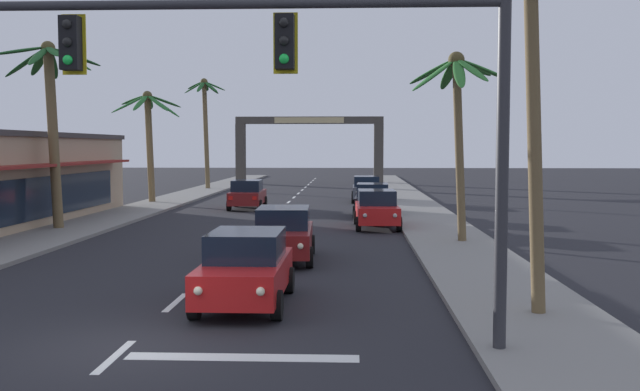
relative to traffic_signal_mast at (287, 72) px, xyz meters
The scene contains 17 objects.
ground_plane 5.71m from the traffic_signal_mast, behind, with size 220.00×220.00×0.00m, color #232328.
sidewalk_right 21.42m from the traffic_signal_mast, 76.60° to the left, with size 3.20×110.00×0.14m, color gray.
sidewalk_left 23.47m from the traffic_signal_mast, 117.92° to the left, with size 3.20×110.00×0.14m, color gray.
lane_markings 21.02m from the traffic_signal_mast, 97.04° to the left, with size 4.28×88.76×0.01m.
traffic_signal_mast is the anchor object (origin of this frame).
sedan_lead_at_stop_bar 5.68m from the traffic_signal_mast, 108.77° to the left, with size 1.96×4.46×1.68m.
sedan_third_in_queue 11.10m from the traffic_signal_mast, 95.82° to the left, with size 2.06×4.50×1.68m.
sedan_oncoming_far 29.76m from the traffic_signal_mast, 99.56° to the left, with size 2.00×4.47×1.68m.
sedan_parked_nearest_kerb 35.00m from the traffic_signal_mast, 86.55° to the left, with size 1.96×4.46×1.68m.
sedan_parked_mid_kerb 25.72m from the traffic_signal_mast, 85.02° to the left, with size 2.07×4.50×1.68m.
sedan_parked_far_kerb 20.17m from the traffic_signal_mast, 83.52° to the left, with size 2.03×4.48×1.68m.
palm_left_second 21.34m from the traffic_signal_mast, 123.05° to the left, with size 4.07×4.11×8.05m.
palm_left_third 34.67m from the traffic_signal_mast, 109.54° to the left, with size 4.40×4.84×7.09m.
palm_left_farthest 48.73m from the traffic_signal_mast, 103.06° to the left, with size 3.48×3.52×9.25m.
palm_right_nearest 5.65m from the traffic_signal_mast, 30.00° to the left, with size 2.94×3.07×8.23m.
palm_right_second 15.20m from the traffic_signal_mast, 70.85° to the left, with size 3.83×3.85×7.05m.
town_gateway_arch 57.81m from the traffic_signal_mast, 92.94° to the left, with size 14.30×0.90×6.50m.
Camera 1 is at (4.05, -12.68, 3.60)m, focal length 40.63 mm.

